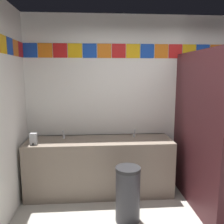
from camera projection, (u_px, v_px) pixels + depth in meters
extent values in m
cube|color=white|center=(152.00, 102.00, 3.80)|extent=(3.95, 0.08, 2.67)
cube|color=#1947B7|center=(30.00, 50.00, 3.49)|extent=(0.21, 0.01, 0.21)
cube|color=orange|center=(45.00, 50.00, 3.50)|extent=(0.21, 0.01, 0.21)
cube|color=red|center=(60.00, 50.00, 3.52)|extent=(0.21, 0.01, 0.21)
cube|color=yellow|center=(75.00, 51.00, 3.54)|extent=(0.21, 0.01, 0.21)
cube|color=#1947B7|center=(90.00, 51.00, 3.55)|extent=(0.21, 0.01, 0.21)
cube|color=orange|center=(104.00, 51.00, 3.57)|extent=(0.21, 0.01, 0.21)
cube|color=red|center=(119.00, 51.00, 3.58)|extent=(0.21, 0.01, 0.21)
cube|color=yellow|center=(133.00, 51.00, 3.60)|extent=(0.21, 0.01, 0.21)
cube|color=#1947B7|center=(147.00, 51.00, 3.62)|extent=(0.21, 0.01, 0.21)
cube|color=orange|center=(161.00, 51.00, 3.63)|extent=(0.21, 0.01, 0.21)
cube|color=red|center=(175.00, 51.00, 3.65)|extent=(0.21, 0.01, 0.21)
cube|color=yellow|center=(189.00, 51.00, 3.67)|extent=(0.21, 0.01, 0.21)
cube|color=#1947B7|center=(203.00, 51.00, 3.68)|extent=(0.21, 0.01, 0.21)
cube|color=orange|center=(216.00, 52.00, 3.70)|extent=(0.21, 0.01, 0.21)
cube|color=yellow|center=(3.00, 44.00, 2.73)|extent=(0.01, 0.21, 0.21)
cube|color=#1947B7|center=(10.00, 46.00, 2.95)|extent=(0.01, 0.21, 0.21)
cube|color=orange|center=(16.00, 48.00, 3.16)|extent=(0.01, 0.21, 0.21)
cube|color=red|center=(21.00, 50.00, 3.38)|extent=(0.01, 0.21, 0.21)
cube|color=gray|center=(100.00, 166.00, 3.56)|extent=(2.13, 0.59, 0.83)
cube|color=gray|center=(99.00, 137.00, 3.77)|extent=(2.13, 0.03, 0.08)
cylinder|color=white|center=(63.00, 145.00, 3.43)|extent=(0.34, 0.34, 0.10)
cylinder|color=white|center=(136.00, 143.00, 3.51)|extent=(0.34, 0.34, 0.10)
cylinder|color=silver|center=(64.00, 137.00, 3.56)|extent=(0.04, 0.04, 0.05)
cylinder|color=silver|center=(63.00, 133.00, 3.50)|extent=(0.02, 0.06, 0.09)
cylinder|color=silver|center=(134.00, 135.00, 3.63)|extent=(0.04, 0.04, 0.05)
cylinder|color=silver|center=(135.00, 132.00, 3.57)|extent=(0.02, 0.06, 0.09)
cube|color=#B7BABF|center=(34.00, 139.00, 3.24)|extent=(0.09, 0.07, 0.16)
cylinder|color=black|center=(33.00, 144.00, 3.20)|extent=(0.02, 0.02, 0.03)
cube|color=#471E23|center=(194.00, 131.00, 3.12)|extent=(0.04, 1.45, 2.08)
cube|color=white|center=(219.00, 154.00, 3.65)|extent=(0.34, 0.17, 0.34)
cylinder|color=#333338|center=(128.00, 196.00, 2.88)|extent=(0.30, 0.30, 0.65)
cylinder|color=#262628|center=(128.00, 169.00, 2.82)|extent=(0.30, 0.30, 0.04)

